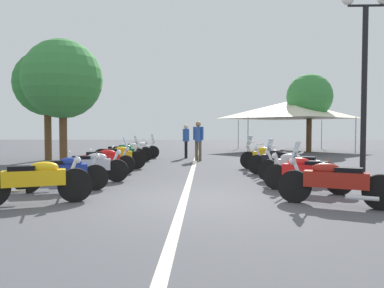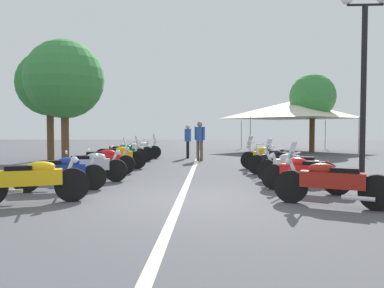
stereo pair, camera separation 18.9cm
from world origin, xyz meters
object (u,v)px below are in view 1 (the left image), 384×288
Objects in this scene: motorcycle_right_row_3 at (280,161)px; motorcycle_right_row_4 at (268,157)px; street_lamp_twin_globe at (365,54)px; traffic_cone_0 at (328,169)px; motorcycle_left_row_7 at (139,149)px; motorcycle_right_row_2 at (296,166)px; event_tent at (290,110)px; motorcycle_left_row_3 at (103,160)px; motorcycle_left_row_6 at (130,151)px; bystander_0 at (198,138)px; motorcycle_left_row_5 at (120,154)px; motorcycle_left_row_1 at (63,172)px; roadside_tree_2 at (309,97)px; bystander_1 at (186,138)px; motorcycle_right_row_1 at (306,173)px; roadside_tree_1 at (62,79)px; motorcycle_left_row_4 at (118,156)px; roadside_tree_0 at (47,84)px; motorcycle_left_row_2 at (91,166)px; motorcycle_right_row_0 at (334,181)px; motorcycle_left_row_0 at (36,180)px.

motorcycle_right_row_3 is 0.99× the size of motorcycle_right_row_4.
traffic_cone_0 is at bearing 26.21° from street_lamp_twin_globe.
motorcycle_left_row_7 is at bearing 44.32° from traffic_cone_0.
event_tent is at bearing -77.50° from motorcycle_right_row_2.
motorcycle_left_row_3 reaches higher than motorcycle_left_row_6.
event_tent reaches higher than bystander_0.
motorcycle_left_row_5 is at bearing -13.80° from motorcycle_right_row_2.
motorcycle_left_row_7 reaches higher than motorcycle_left_row_1.
motorcycle_right_row_3 is at bearing 160.21° from roadside_tree_2.
motorcycle_left_row_7 is 2.38m from bystander_1.
bystander_0 is (2.17, -3.06, 0.59)m from motorcycle_left_row_5.
motorcycle_right_row_2 is (1.35, -0.10, 0.01)m from motorcycle_right_row_1.
motorcycle_left_row_4 is at bearing -128.90° from roadside_tree_1.
bystander_1 is (5.04, 3.18, 0.52)m from motorcycle_right_row_4.
street_lamp_twin_globe is (-6.36, -7.37, 2.91)m from motorcycle_left_row_6.
street_lamp_twin_globe reaches higher than motorcycle_left_row_6.
bystander_0 is 0.35× the size of roadside_tree_0.
bystander_0 is at bearing -43.38° from motorcycle_right_row_2.
motorcycle_left_row_6 is at bearing -12.15° from motorcycle_right_row_3.
roadside_tree_2 is at bearing 42.33° from motorcycle_left_row_2.
motorcycle_right_row_0 is 1.02× the size of motorcycle_right_row_4.
bystander_1 is 8.98m from roadside_tree_2.
motorcycle_left_row_0 is 1.03× the size of motorcycle_right_row_2.
motorcycle_left_row_1 is at bearing 150.27° from event_tent.
roadside_tree_2 is at bearing -79.99° from motorcycle_right_row_0.
bystander_1 is at bearing 30.65° from street_lamp_twin_globe.
motorcycle_right_row_2 is 1.12× the size of bystander_0.
traffic_cone_0 is (2.18, -1.23, -0.16)m from motorcycle_right_row_1.
bystander_1 is (9.72, -2.37, 0.53)m from motorcycle_left_row_1.
motorcycle_left_row_5 is at bearing 81.81° from motorcycle_left_row_2.
motorcycle_right_row_3 is 1.10× the size of bystander_0.
roadside_tree_2 reaches higher than motorcycle_right_row_2.
motorcycle_right_row_4 is at bearing 4.68° from motorcycle_left_row_3.
motorcycle_left_row_0 is 10.71m from motorcycle_left_row_7.
motorcycle_right_row_2 is 3.24× the size of traffic_cone_0.
roadside_tree_0 reaches higher than motorcycle_left_row_3.
bystander_1 is at bearing 122.32° from roadside_tree_2.
traffic_cone_0 is at bearing -119.28° from motorcycle_right_row_2.
motorcycle_left_row_5 is (1.50, 0.24, -0.00)m from motorcycle_left_row_4.
motorcycle_left_row_5 is at bearing 57.02° from street_lamp_twin_globe.
motorcycle_left_row_3 is at bearing -14.70° from motorcycle_right_row_0.
motorcycle_left_row_2 is at bearing -110.40° from bystander_1.
motorcycle_left_row_0 is at bearing -108.40° from motorcycle_left_row_6.
motorcycle_right_row_1 is at bearing 150.47° from traffic_cone_0.
motorcycle_left_row_1 is at bearing 64.15° from motorcycle_right_row_4.
motorcycle_left_row_5 is 13.10m from roadside_tree_2.
motorcycle_left_row_3 is 1.13× the size of motorcycle_right_row_1.
traffic_cone_0 is (2.31, -6.87, -0.16)m from motorcycle_left_row_1.
motorcycle_left_row_1 is 1.04× the size of motorcycle_left_row_6.
motorcycle_left_row_2 is 1.00× the size of motorcycle_right_row_0.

